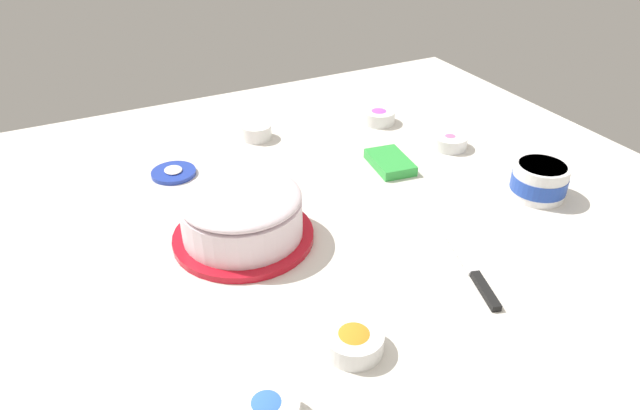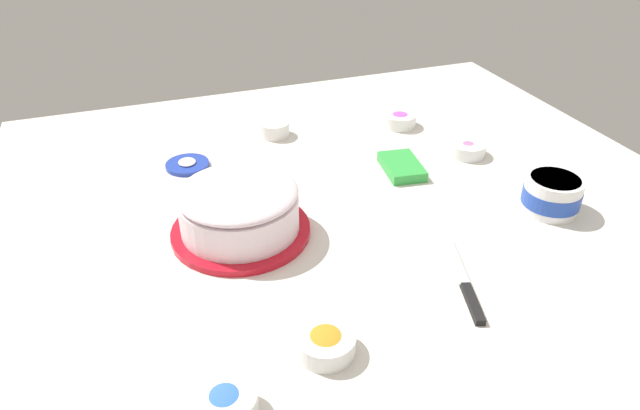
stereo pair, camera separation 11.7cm
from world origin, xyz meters
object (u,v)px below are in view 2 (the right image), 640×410
at_px(frosting_tub, 552,194).
at_px(frosting_tub_lid, 187,164).
at_px(sprinkle_bowl_green, 274,128).
at_px(spreading_knife, 465,285).
at_px(sprinkle_bowl_blue, 225,403).
at_px(sprinkle_bowl_orange, 326,342).
at_px(sprinkle_bowl_rainbow, 400,119).
at_px(frosted_cake, 239,211).
at_px(sprinkle_bowl_pink, 467,149).
at_px(candy_box_lower, 402,166).

xyz_separation_m(frosting_tub, frosting_tub_lid, (-0.46, -0.70, -0.03)).
bearing_deg(sprinkle_bowl_green, frosting_tub, 39.25).
height_order(spreading_knife, sprinkle_bowl_blue, sprinkle_bowl_blue).
distance_m(frosting_tub, sprinkle_bowl_orange, 0.63).
height_order(sprinkle_bowl_orange, sprinkle_bowl_rainbow, same).
xyz_separation_m(frosted_cake, frosting_tub_lid, (-0.32, -0.06, -0.05)).
distance_m(frosting_tub, sprinkle_bowl_pink, 0.28).
relative_size(frosted_cake, sprinkle_bowl_green, 3.49).
bearing_deg(spreading_knife, candy_box_lower, 168.31).
bearing_deg(sprinkle_bowl_blue, frosted_cake, 164.04).
relative_size(spreading_knife, sprinkle_bowl_orange, 2.46).
bearing_deg(sprinkle_bowl_orange, sprinkle_bowl_pink, 131.24).
bearing_deg(frosting_tub, spreading_knife, -62.54).
bearing_deg(candy_box_lower, frosting_tub_lid, -104.64).
bearing_deg(sprinkle_bowl_orange, candy_box_lower, 142.05).
relative_size(frosting_tub_lid, candy_box_lower, 0.80).
bearing_deg(frosting_tub_lid, sprinkle_bowl_pink, 75.16).
xyz_separation_m(sprinkle_bowl_orange, sprinkle_bowl_rainbow, (-0.71, 0.48, 0.00)).
distance_m(sprinkle_bowl_pink, sprinkle_bowl_rainbow, 0.23).
relative_size(sprinkle_bowl_blue, sprinkle_bowl_rainbow, 1.00).
xyz_separation_m(sprinkle_bowl_blue, candy_box_lower, (-0.54, 0.54, -0.01)).
height_order(sprinkle_bowl_blue, candy_box_lower, sprinkle_bowl_blue).
relative_size(sprinkle_bowl_orange, sprinkle_bowl_rainbow, 1.04).
relative_size(spreading_knife, sprinkle_bowl_rainbow, 2.56).
bearing_deg(frosting_tub_lid, frosting_tub, 56.85).
bearing_deg(frosting_tub, sprinkle_bowl_orange, -69.98).
height_order(frosted_cake, frosting_tub, frosted_cake).
xyz_separation_m(frosting_tub_lid, sprinkle_bowl_pink, (0.18, 0.67, 0.01)).
height_order(sprinkle_bowl_orange, candy_box_lower, sprinkle_bowl_orange).
bearing_deg(spreading_knife, frosting_tub, 117.46).
height_order(frosting_tub, sprinkle_bowl_orange, frosting_tub).
bearing_deg(sprinkle_bowl_green, sprinkle_bowl_pink, 57.15).
height_order(frosted_cake, candy_box_lower, frosted_cake).
height_order(frosting_tub_lid, candy_box_lower, candy_box_lower).
bearing_deg(frosting_tub, frosted_cake, -102.14).
bearing_deg(frosted_cake, sprinkle_bowl_blue, -15.96).
distance_m(frosted_cake, spreading_knife, 0.45).
relative_size(spreading_knife, candy_box_lower, 1.76).
bearing_deg(frosting_tub_lid, spreading_knife, 32.54).
height_order(frosted_cake, frosting_tub_lid, frosted_cake).
relative_size(frosted_cake, sprinkle_bowl_rainbow, 3.08).
relative_size(frosted_cake, sprinkle_bowl_blue, 3.07).
bearing_deg(frosting_tub_lid, sprinkle_bowl_rainbow, 93.49).
relative_size(frosted_cake, frosting_tub, 2.30).
height_order(spreading_knife, sprinkle_bowl_pink, sprinkle_bowl_pink).
xyz_separation_m(frosting_tub, sprinkle_bowl_rainbow, (-0.49, -0.11, -0.02)).
distance_m(frosted_cake, sprinkle_bowl_rainbow, 0.64).
bearing_deg(frosted_cake, sprinkle_bowl_pink, 102.93).
distance_m(sprinkle_bowl_pink, sprinkle_bowl_orange, 0.75).
relative_size(frosted_cake, sprinkle_bowl_pink, 3.12).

